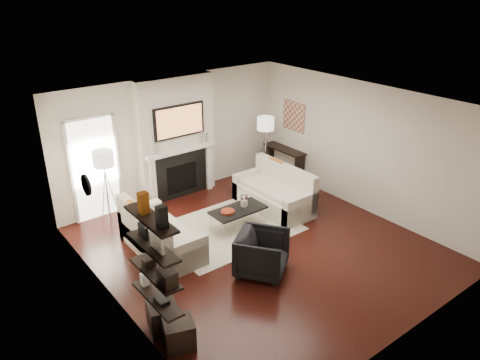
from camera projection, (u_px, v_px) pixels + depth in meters
room_envelope at (261, 181)px, 8.12m from camera, size 6.00×6.00×6.00m
chimney_breast at (176, 138)px, 10.20m from camera, size 1.80×0.25×2.70m
fireplace_surround at (182, 175)px, 10.44m from camera, size 1.30×0.02×1.04m
firebox at (182, 178)px, 10.47m from camera, size 0.75×0.02×0.65m
mantel_pilaster_l at (153, 182)px, 10.01m from camera, size 0.12×0.08×1.10m
mantel_pilaster_r at (209, 167)px, 10.81m from camera, size 0.12×0.08×1.10m
mantel_shelf at (181, 151)px, 10.16m from camera, size 1.70×0.18×0.07m
tv_body at (179, 121)px, 9.91m from camera, size 1.20×0.06×0.70m
tv_screen at (180, 121)px, 9.89m from camera, size 1.10×0.00×0.62m
candlestick_l_tall at (158, 148)px, 9.79m from camera, size 0.04×0.04×0.30m
candlestick_l_short at (153, 150)px, 9.73m from camera, size 0.04×0.04×0.24m
candlestick_r_tall at (202, 137)px, 10.40m from camera, size 0.04×0.04×0.30m
candlestick_r_short at (207, 137)px, 10.49m from camera, size 0.04×0.04×0.24m
hallway_panel at (95, 169)px, 9.37m from camera, size 0.90×0.02×2.10m
door_trim_l at (71, 175)px, 9.09m from camera, size 0.06×0.06×2.16m
door_trim_r at (117, 164)px, 9.62m from camera, size 0.06×0.06×2.16m
door_trim_top at (88, 117)px, 8.92m from camera, size 1.02×0.06×0.06m
rug at (227, 229)px, 9.27m from camera, size 2.60×2.00×0.01m
loveseat_left_base at (162, 241)px, 8.46m from camera, size 0.85×1.80×0.42m
loveseat_left_back at (144, 232)px, 8.15m from camera, size 0.18×1.80×0.80m
loveseat_left_arm_n at (185, 256)px, 7.84m from camera, size 0.85×0.18×0.60m
loveseat_left_arm_s at (141, 220)px, 9.01m from camera, size 0.85×0.18×0.60m
loveseat_left_cushion at (163, 228)px, 8.39m from camera, size 0.63×1.44×0.10m
pillow_left_orange at (135, 215)px, 8.28m from camera, size 0.10×0.42×0.42m
pillow_left_charcoal at (151, 229)px, 7.85m from camera, size 0.10×0.40×0.40m
loveseat_right_base at (273, 199)px, 10.02m from camera, size 0.85×1.80×0.42m
loveseat_right_back at (285, 182)px, 10.08m from camera, size 0.18×1.80×0.80m
loveseat_right_arm_n at (300, 210)px, 9.40m from camera, size 0.85×0.18×0.60m
loveseat_right_arm_s at (250, 183)px, 10.57m from camera, size 0.85×0.18×0.60m
loveseat_right_cushion at (272, 189)px, 9.89m from camera, size 0.63×1.44×0.10m
pillow_right_orange at (276, 169)px, 10.21m from camera, size 0.10×0.42×0.42m
pillow_right_charcoal at (295, 178)px, 9.78m from camera, size 0.10×0.40×0.40m
coffee_table at (238, 210)px, 9.16m from camera, size 1.10×0.55×0.04m
coffee_leg_nw at (224, 232)px, 8.81m from camera, size 0.02×0.02×0.38m
coffee_leg_ne at (265, 216)px, 9.37m from camera, size 0.02×0.02×0.38m
coffee_leg_sw at (211, 223)px, 9.13m from camera, size 0.02×0.02×0.38m
coffee_leg_se at (251, 208)px, 9.69m from camera, size 0.02×0.02×0.38m
hurricane_glass at (244, 201)px, 9.18m from camera, size 0.14×0.14×0.24m
hurricane_candle at (244, 204)px, 9.21m from camera, size 0.09×0.09×0.14m
copper_bowl at (228, 212)px, 9.01m from camera, size 0.26×0.26×0.04m
armchair at (262, 252)px, 7.78m from camera, size 1.08×1.07×0.82m
lamp_left_post at (108, 199)px, 9.16m from camera, size 0.02×0.02×1.20m
lamp_left_shade at (103, 159)px, 8.81m from camera, size 0.40×0.40×0.30m
lamp_left_leg_a at (113, 197)px, 9.22m from camera, size 0.25×0.02×1.23m
lamp_left_leg_b at (104, 198)px, 9.19m from camera, size 0.14×0.22×1.23m
lamp_left_leg_c at (108, 201)px, 9.06m from camera, size 0.14×0.22×1.23m
lamp_right_post at (265, 157)px, 11.22m from camera, size 0.02×0.02×1.20m
lamp_right_shade at (266, 123)px, 10.88m from camera, size 0.40×0.40×0.30m
lamp_right_leg_a at (268, 156)px, 11.28m from camera, size 0.25×0.02×1.23m
lamp_right_leg_b at (261, 157)px, 11.26m from camera, size 0.14×0.22×1.23m
lamp_right_leg_c at (266, 159)px, 11.12m from camera, size 0.14×0.22×1.23m
console_top at (284, 149)px, 11.37m from camera, size 0.35×1.20×0.04m
console_leg_n at (299, 170)px, 11.13m from camera, size 0.30×0.04×0.71m
console_leg_s at (269, 157)px, 11.92m from camera, size 0.30×0.04×0.71m
wall_art at (294, 116)px, 11.05m from camera, size 0.03×0.70×0.70m
shelf_bottom at (158, 298)px, 6.20m from camera, size 0.25×1.00×0.03m
shelf_lower at (155, 273)px, 6.04m from camera, size 0.25×1.00×0.04m
shelf_upper at (153, 247)px, 5.87m from camera, size 0.25×1.00×0.04m
shelf_top at (150, 219)px, 5.71m from camera, size 0.25×1.00×0.04m
decor_magfile_a at (162, 217)px, 5.43m from camera, size 0.12×0.10×0.28m
decor_magfile_b at (143, 203)px, 5.76m from camera, size 0.12×0.10×0.28m
decor_frame_a at (157, 242)px, 5.73m from camera, size 0.04×0.30×0.22m
decor_frame_b at (143, 231)px, 6.02m from camera, size 0.04×0.22×0.18m
decor_wine_rack at (167, 278)px, 5.76m from camera, size 0.18×0.25×0.20m
decor_box_small at (149, 262)px, 6.13m from camera, size 0.15×0.12×0.12m
decor_books at (162, 300)px, 6.10m from camera, size 0.14×0.20×0.05m
decor_box_tall at (145, 279)px, 6.41m from camera, size 0.10×0.10×0.18m
clock_rim at (86, 185)px, 7.11m from camera, size 0.04×0.34×0.34m
clock_face at (88, 185)px, 7.12m from camera, size 0.01×0.29×0.29m
ottoman_near at (163, 316)px, 6.62m from camera, size 0.49×0.49×0.40m
ottoman_far at (179, 333)px, 6.31m from camera, size 0.51×0.51×0.40m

